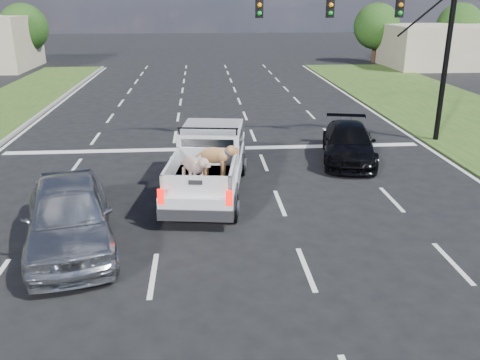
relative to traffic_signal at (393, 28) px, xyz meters
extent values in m
plane|color=black|center=(-7.20, -10.50, -4.73)|extent=(160.00, 160.00, 0.00)
cube|color=silver|center=(-12.45, -4.50, -4.72)|extent=(0.12, 60.00, 0.01)
cube|color=silver|center=(-8.95, -4.50, -4.72)|extent=(0.12, 60.00, 0.01)
cube|color=silver|center=(-5.45, -4.50, -4.72)|extent=(0.12, 60.00, 0.01)
cube|color=silver|center=(-1.95, -4.50, -4.72)|extent=(0.12, 60.00, 0.01)
cube|color=silver|center=(1.60, -4.50, -4.72)|extent=(0.15, 60.00, 0.01)
cube|color=silver|center=(-7.20, -0.50, -4.72)|extent=(17.00, 0.45, 0.01)
cylinder|color=black|center=(2.40, 0.00, -1.23)|extent=(0.22, 0.22, 7.00)
cube|color=black|center=(0.20, 0.00, 0.87)|extent=(0.30, 0.18, 0.95)
cube|color=black|center=(-2.60, 0.00, 0.87)|extent=(0.30, 0.18, 0.95)
cube|color=black|center=(-5.40, 0.00, 0.87)|extent=(0.30, 0.18, 0.95)
cube|color=#BBAB8F|center=(14.80, 23.50, -2.93)|extent=(12.00, 7.00, 3.60)
cylinder|color=#332114|center=(-23.20, 27.50, -3.65)|extent=(0.44, 0.44, 2.16)
sphere|color=#16340E|center=(-23.20, 27.50, -1.43)|extent=(4.20, 4.20, 4.20)
cylinder|color=#332114|center=(8.80, 27.50, -3.65)|extent=(0.44, 0.44, 2.16)
sphere|color=#16340E|center=(8.80, 27.50, -1.43)|extent=(4.20, 4.20, 4.20)
cylinder|color=#332114|center=(16.80, 27.50, -3.65)|extent=(0.44, 0.44, 2.16)
sphere|color=#16340E|center=(16.80, 27.50, -1.43)|extent=(4.20, 4.20, 4.20)
cylinder|color=black|center=(-8.79, -7.48, -4.32)|extent=(0.40, 0.83, 0.80)
cylinder|color=black|center=(-6.97, -7.73, -4.32)|extent=(0.40, 0.83, 0.80)
cylinder|color=black|center=(-8.26, -3.61, -4.32)|extent=(0.40, 0.83, 0.80)
cylinder|color=black|center=(-6.44, -3.86, -4.32)|extent=(0.40, 0.83, 0.80)
cube|color=silver|center=(-7.61, -5.62, -4.03)|extent=(2.75, 5.81, 0.55)
cube|color=silver|center=(-7.43, -4.31, -3.30)|extent=(2.26, 2.67, 0.91)
cube|color=black|center=(-7.59, -5.50, -3.27)|extent=(1.62, 0.26, 0.65)
cylinder|color=black|center=(-7.57, -5.36, -2.64)|extent=(1.89, 0.31, 0.05)
cube|color=black|center=(-7.78, -6.85, -3.79)|extent=(2.23, 2.92, 0.06)
cube|color=silver|center=(-8.67, -6.72, -3.48)|extent=(0.45, 2.68, 0.55)
cube|color=silver|center=(-6.89, -6.97, -3.48)|extent=(0.45, 2.68, 0.55)
cube|color=silver|center=(-7.96, -8.14, -3.48)|extent=(1.87, 0.34, 0.55)
cube|color=#EF0905|center=(-8.88, -8.23, -3.72)|extent=(0.18, 0.09, 0.42)
cube|color=#EF0905|center=(-7.10, -8.48, -3.72)|extent=(0.18, 0.09, 0.42)
cube|color=black|center=(-7.98, -8.28, -4.22)|extent=(2.05, 0.59, 0.32)
imported|color=#A5A7AC|center=(-11.08, -8.94, -3.86)|extent=(3.17, 5.39, 1.72)
imported|color=black|center=(-2.20, -2.41, -4.05)|extent=(2.84, 4.96, 1.35)
camera|label=1|loc=(-7.78, -20.65, 1.20)|focal=38.00mm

